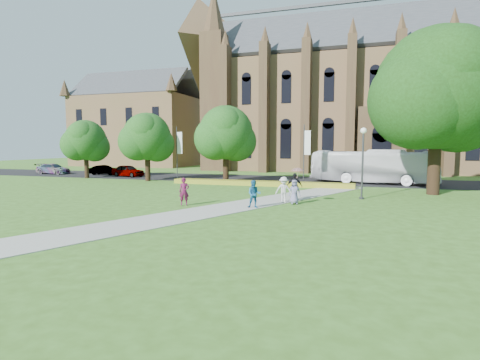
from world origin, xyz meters
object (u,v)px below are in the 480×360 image
(car_0, at_px, (128,171))
(car_2, at_px, (53,169))
(large_tree, at_px, (438,89))
(tour_coach, at_px, (373,166))
(streetlamp, at_px, (363,154))
(pedestrian_0, at_px, (184,191))
(car_1, at_px, (104,170))

(car_0, height_order, car_2, car_0)
(large_tree, bearing_deg, tour_coach, 119.53)
(streetlamp, height_order, pedestrian_0, streetlamp)
(tour_coach, distance_m, car_0, 29.06)
(tour_coach, height_order, car_0, tour_coach)
(car_0, xyz_separation_m, pedestrian_0, (16.72, -18.28, 0.18))
(car_1, distance_m, car_2, 7.87)
(car_0, relative_size, car_1, 1.12)
(car_0, bearing_deg, pedestrian_0, -127.25)
(car_0, xyz_separation_m, car_1, (-4.56, 1.38, -0.10))
(tour_coach, distance_m, car_2, 41.46)
(streetlamp, xyz_separation_m, car_0, (-27.85, 11.61, -2.54))
(pedestrian_0, bearing_deg, car_2, 121.16)
(streetlamp, bearing_deg, pedestrian_0, -149.08)
(streetlamp, relative_size, pedestrian_0, 2.91)
(streetlamp, distance_m, pedestrian_0, 13.19)
(tour_coach, relative_size, car_2, 2.62)
(car_1, bearing_deg, car_2, 86.07)
(tour_coach, height_order, car_1, tour_coach)
(streetlamp, height_order, car_1, streetlamp)
(tour_coach, bearing_deg, car_2, 100.47)
(large_tree, height_order, tour_coach, large_tree)
(large_tree, relative_size, car_0, 3.04)
(large_tree, distance_m, tour_coach, 10.97)
(car_1, xyz_separation_m, pedestrian_0, (21.28, -19.66, 0.28))
(streetlamp, distance_m, large_tree, 8.73)
(streetlamp, distance_m, car_1, 35.02)
(car_0, bearing_deg, streetlamp, -102.31)
(car_0, relative_size, car_2, 0.91)
(car_2, bearing_deg, large_tree, -101.98)
(large_tree, bearing_deg, pedestrian_0, -146.12)
(tour_coach, bearing_deg, pedestrian_0, 157.55)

